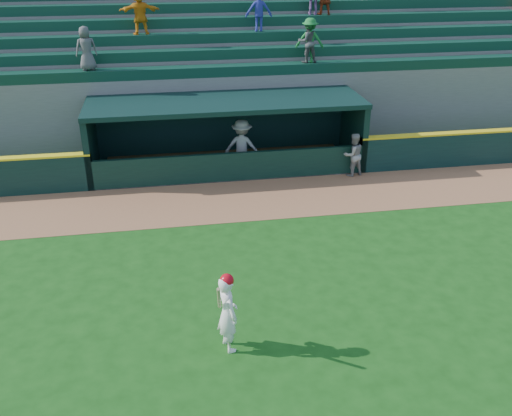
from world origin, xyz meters
name	(u,v)px	position (x,y,z in m)	size (l,w,h in m)	color
ground	(267,286)	(0.00, 0.00, 0.00)	(120.00, 120.00, 0.00)	#154912
warning_track	(238,200)	(0.00, 4.90, 0.01)	(40.00, 3.00, 0.01)	#99613D
dugout_player_front	(353,155)	(4.16, 6.30, 0.75)	(0.73, 0.57, 1.50)	#999994
dugout_player_inside	(242,146)	(0.47, 7.24, 0.94)	(1.22, 0.70, 1.88)	#9B9B96
dugout	(225,129)	(0.00, 8.00, 1.36)	(9.40, 2.80, 2.46)	slate
stands	(212,71)	(0.02, 12.56, 2.40)	(34.50, 6.33, 7.42)	slate
batter_at_plate	(228,312)	(-1.18, -2.03, 0.87)	(0.55, 0.83, 1.74)	white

